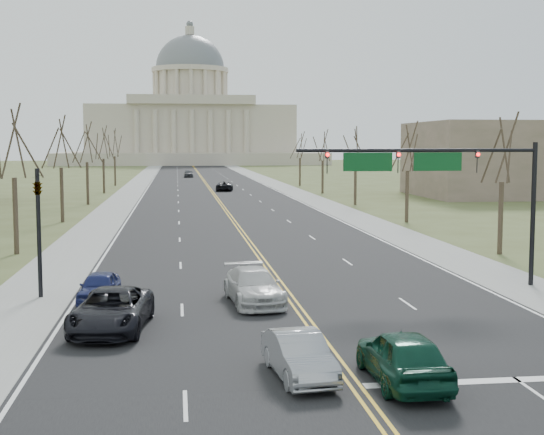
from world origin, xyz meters
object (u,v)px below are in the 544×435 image
object	(u,v)px
car_sb_outer_lead	(111,310)
car_sb_inner_second	(254,286)
signal_left	(38,218)
car_sb_inner_lead	(299,355)
signal_mast	(436,172)
car_sb_outer_second	(99,287)
car_far_sb	(189,173)
car_far_nb	(225,186)
car_nb_inner_lead	(403,356)

from	to	relation	value
car_sb_outer_lead	car_sb_inner_second	distance (m)	7.23
signal_left	car_sb_inner_lead	size ratio (longest dim) A/B	1.43
signal_mast	car_sb_outer_lead	distance (m)	17.31
signal_left	car_sb_inner_second	xyz separation A→B (m)	(9.69, -2.58, -2.93)
car_sb_inner_lead	signal_left	bearing A→B (deg)	120.21
signal_mast	car_sb_outer_second	world-z (taller)	signal_mast
car_sb_outer_lead	car_sb_inner_second	size ratio (longest dim) A/B	1.07
signal_mast	car_sb_outer_second	bearing A→B (deg)	-175.53
car_sb_outer_second	car_far_sb	world-z (taller)	car_far_sb
car_sb_inner_lead	car_sb_outer_second	world-z (taller)	car_sb_inner_lead
signal_left	car_sb_outer_second	xyz separation A→B (m)	(2.81, -1.26, -3.04)
car_sb_outer_second	car_sb_inner_lead	bearing A→B (deg)	-54.93
signal_mast	car_far_sb	world-z (taller)	signal_mast
car_far_sb	car_sb_inner_lead	bearing A→B (deg)	-89.37
car_sb_inner_second	car_sb_outer_second	bearing A→B (deg)	163.86
signal_left	car_sb_inner_second	bearing A→B (deg)	-14.89
car_sb_inner_lead	car_sb_outer_lead	world-z (taller)	car_sb_outer_lead
car_sb_inner_lead	car_far_sb	size ratio (longest dim) A/B	0.89
signal_left	car_far_nb	distance (m)	79.32
car_far_sb	car_nb_inner_lead	bearing A→B (deg)	-88.14
signal_left	car_sb_outer_second	world-z (taller)	signal_left
car_sb_outer_second	car_sb_inner_second	bearing A→B (deg)	-6.22
signal_mast	car_sb_outer_lead	world-z (taller)	signal_mast
car_nb_inner_lead	car_sb_outer_second	bearing A→B (deg)	-52.69
signal_left	car_sb_outer_second	size ratio (longest dim) A/B	1.53
car_sb_outer_second	signal_left	bearing A→B (deg)	160.36
car_nb_inner_lead	car_far_sb	size ratio (longest dim) A/B	1.03
signal_mast	car_sb_inner_second	bearing A→B (deg)	-164.44
car_far_sb	signal_mast	bearing A→B (deg)	-85.20
signal_mast	car_sb_outer_second	size ratio (longest dim) A/B	3.09
car_sb_inner_second	car_sb_outer_second	xyz separation A→B (m)	(-6.89, 1.31, -0.11)
car_far_sb	car_far_nb	bearing A→B (deg)	-84.12
signal_left	car_sb_inner_second	distance (m)	10.45
car_nb_inner_lead	car_sb_inner_lead	world-z (taller)	car_nb_inner_lead
car_sb_inner_second	car_far_nb	world-z (taller)	car_sb_inner_second
car_sb_outer_second	car_far_sb	xyz separation A→B (m)	(6.01, 125.78, 0.13)
car_sb_inner_lead	car_sb_outer_lead	size ratio (longest dim) A/B	0.74
car_sb_inner_lead	car_far_nb	bearing A→B (deg)	81.44
signal_mast	car_far_sb	distance (m)	125.02
car_sb_inner_second	signal_mast	bearing A→B (deg)	10.22
car_sb_inner_lead	car_sb_outer_second	size ratio (longest dim) A/B	1.07
car_sb_inner_second	car_sb_outer_second	size ratio (longest dim) A/B	1.36
car_nb_inner_lead	car_far_sb	world-z (taller)	car_nb_inner_lead
car_nb_inner_lead	car_sb_outer_second	world-z (taller)	car_nb_inner_lead
signal_mast	car_sb_inner_second	xyz separation A→B (m)	(-9.25, -2.58, -4.98)
car_nb_inner_lead	car_far_sb	bearing A→B (deg)	-88.72
signal_left	car_far_nb	size ratio (longest dim) A/B	1.16
car_sb_outer_second	signal_mast	bearing A→B (deg)	9.05
car_sb_inner_second	car_far_nb	distance (m)	80.78
signal_mast	signal_left	xyz separation A→B (m)	(-18.95, 0.00, -2.05)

